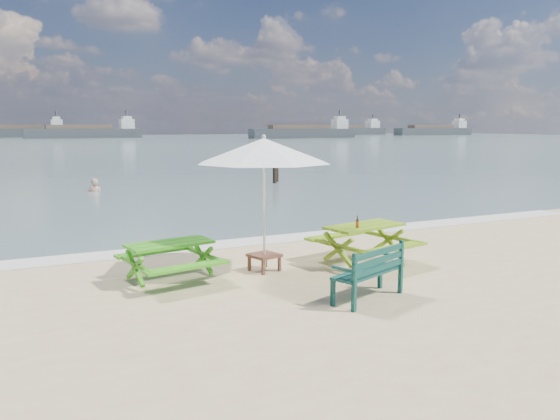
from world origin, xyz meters
name	(u,v)px	position (x,y,z in m)	size (l,w,h in m)	color
sea	(52,144)	(0.00, 85.00, 0.00)	(300.00, 300.00, 0.00)	slate
foam_strip	(236,243)	(0.00, 4.60, 0.01)	(22.00, 0.90, 0.01)	silver
picnic_table_left	(170,263)	(-2.23, 2.07, 0.34)	(1.77, 1.91, 0.72)	#369717
picnic_table_right	(364,245)	(1.68, 1.68, 0.38)	(2.02, 2.16, 0.80)	#6C9616
park_bench	(368,283)	(0.40, -0.32, 0.27)	(1.48, 0.93, 0.87)	#0D3933
side_table	(264,262)	(-0.41, 1.99, 0.18)	(0.64, 0.64, 0.34)	brown
patio_umbrella	(264,151)	(-0.41, 1.99, 2.32)	(3.22, 3.22, 2.56)	silver
beer_bottle	(357,224)	(1.36, 1.47, 0.88)	(0.06, 0.06, 0.24)	brown
swimmer	(95,199)	(-1.77, 17.05, -0.32)	(0.67, 0.47, 1.74)	tan
mooring_pilings	(276,173)	(6.77, 16.95, 0.46)	(0.58, 0.78, 1.41)	black
cargo_ships	(266,132)	(54.43, 125.42, 1.18)	(136.93, 40.84, 4.40)	#363C40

